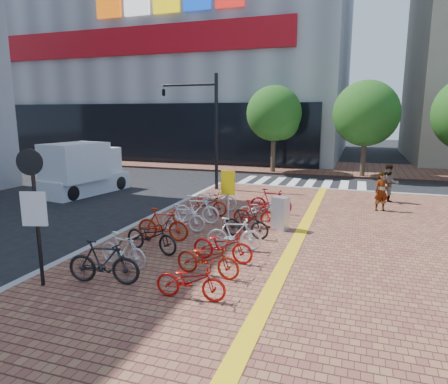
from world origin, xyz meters
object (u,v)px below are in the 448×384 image
(bike_14, at_px, (260,209))
(pedestrian_b, at_px, (389,184))
(traffic_light_pole, at_px, (192,110))
(bike_2, at_px, (151,236))
(bike_5, at_px, (196,209))
(bike_6, at_px, (206,204))
(bike_15, at_px, (271,201))
(box_truck, at_px, (83,170))
(bike_10, at_px, (223,245))
(bike_11, at_px, (234,234))
(bike_8, at_px, (191,281))
(bike_12, at_px, (246,224))
(bike_0, at_px, (104,262))
(notice_sign, at_px, (34,201))
(bike_13, at_px, (255,214))
(bike_4, at_px, (183,218))
(bike_7, at_px, (216,198))
(utility_box, at_px, (280,213))
(bike_9, at_px, (208,259))
(pedestrian_a, at_px, (382,191))
(bike_1, at_px, (123,250))
(bike_3, at_px, (163,224))

(bike_14, height_order, pedestrian_b, pedestrian_b)
(traffic_light_pole, bearing_deg, bike_2, -73.49)
(bike_5, height_order, bike_6, bike_5)
(bike_15, distance_m, box_truck, 10.64)
(bike_10, bearing_deg, bike_2, 92.38)
(bike_6, relative_size, bike_11, 1.07)
(bike_2, height_order, bike_8, bike_2)
(bike_11, xyz_separation_m, bike_12, (0.00, 1.31, -0.02))
(bike_0, distance_m, traffic_light_pole, 13.29)
(bike_14, relative_size, notice_sign, 0.50)
(bike_10, distance_m, bike_13, 3.61)
(bike_10, relative_size, bike_11, 1.06)
(bike_0, height_order, bike_14, bike_0)
(bike_4, height_order, bike_7, bike_7)
(bike_6, xyz_separation_m, utility_box, (3.22, -1.07, 0.12))
(bike_0, height_order, bike_4, bike_0)
(bike_9, relative_size, bike_13, 1.06)
(bike_14, distance_m, bike_15, 1.22)
(bike_13, bearing_deg, bike_10, 178.98)
(bike_8, bearing_deg, utility_box, -11.26)
(bike_11, distance_m, bike_15, 4.79)
(bike_8, distance_m, bike_15, 8.15)
(utility_box, bearing_deg, pedestrian_a, 49.73)
(bike_6, bearing_deg, bike_14, -89.58)
(bike_5, distance_m, utility_box, 3.12)
(bike_11, distance_m, pedestrian_b, 9.82)
(bike_5, height_order, box_truck, box_truck)
(bike_4, xyz_separation_m, bike_6, (-0.06, 2.38, -0.01))
(bike_14, relative_size, pedestrian_b, 0.94)
(bike_1, height_order, bike_2, bike_2)
(bike_12, relative_size, pedestrian_b, 0.91)
(bike_5, relative_size, bike_10, 1.00)
(bike_3, xyz_separation_m, bike_4, (0.21, 1.11, -0.05))
(bike_4, relative_size, bike_5, 0.91)
(bike_3, xyz_separation_m, traffic_light_pole, (-2.78, 8.93, 3.67))
(bike_4, bearing_deg, bike_10, -138.49)
(bike_5, distance_m, pedestrian_b, 9.32)
(bike_11, bearing_deg, bike_9, 167.97)
(pedestrian_b, bearing_deg, bike_4, -142.54)
(bike_14, bearing_deg, bike_5, 106.66)
(bike_12, xyz_separation_m, bike_15, (0.09, 3.48, 0.04))
(pedestrian_a, height_order, notice_sign, notice_sign)
(bike_11, relative_size, traffic_light_pole, 0.27)
(pedestrian_b, bearing_deg, bike_3, -139.33)
(bike_2, xyz_separation_m, box_truck, (-8.13, 7.39, 0.64))
(bike_7, xyz_separation_m, bike_9, (2.23, -6.74, -0.04))
(bike_11, bearing_deg, bike_12, -10.63)
(bike_4, distance_m, pedestrian_b, 10.12)
(bike_2, xyz_separation_m, bike_13, (2.25, 3.57, 0.01))
(bike_12, distance_m, pedestrian_b, 8.71)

